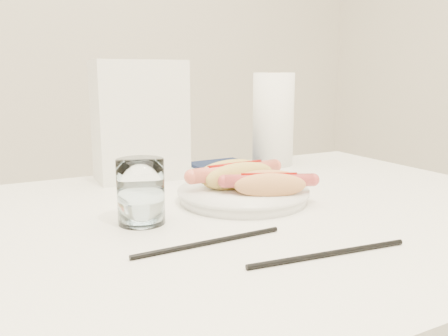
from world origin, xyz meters
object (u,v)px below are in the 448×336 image
table (222,249)px  hotdog_right (269,184)px  water_glass (141,191)px  plate (243,196)px  napkin_box (140,121)px  hotdog_left (235,175)px  paper_towel_roll (273,119)px

table → hotdog_right: bearing=4.5°
hotdog_right → water_glass: bearing=-158.9°
plate → table: bearing=-142.8°
plate → hotdog_right: size_ratio=1.51×
water_glass → napkin_box: size_ratio=0.39×
water_glass → hotdog_left: bearing=17.8°
table → water_glass: (-0.13, 0.02, 0.11)m
hotdog_right → napkin_box: size_ratio=0.59×
napkin_box → paper_towel_roll: bearing=1.7°
table → hotdog_right: (0.10, 0.01, 0.10)m
table → hotdog_right: 0.14m
table → napkin_box: napkin_box is taller
plate → hotdog_left: (0.00, 0.03, 0.03)m
plate → napkin_box: 0.31m
hotdog_left → hotdog_right: hotdog_left is taller
table → plate: (0.07, 0.05, 0.07)m
water_glass → paper_towel_roll: paper_towel_roll is taller
table → plate: bearing=37.2°
plate → water_glass: bearing=-170.0°
plate → hotdog_left: size_ratio=1.24×
plate → water_glass: (-0.20, -0.04, 0.04)m
napkin_box → water_glass: bearing=-106.2°
paper_towel_roll → hotdog_right: bearing=-124.7°
water_glass → napkin_box: bearing=71.9°
table → hotdog_left: size_ratio=6.47×
paper_towel_roll → napkin_box: bearing=179.8°
hotdog_right → napkin_box: 0.35m
plate → hotdog_left: 0.04m
hotdog_right → napkin_box: napkin_box is taller
table → plate: 0.11m
water_glass → napkin_box: napkin_box is taller
hotdog_left → water_glass: size_ratio=1.83×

